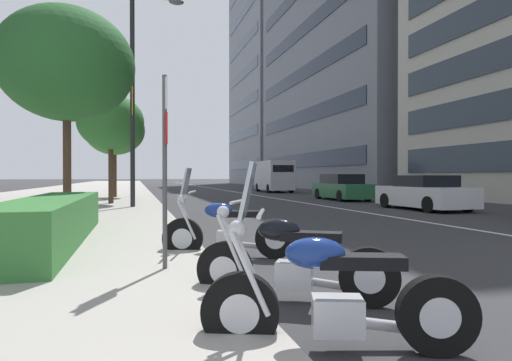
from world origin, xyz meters
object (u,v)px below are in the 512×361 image
object	(u,v)px
street_lamp_with_banners	(140,81)
street_tree_far_plaza	(111,122)
delivery_van_ahead	(274,176)
motorcycle_far_end_row	(292,264)
motorcycle_second_in_row	(226,231)
car_lead_in_lane	(342,188)
street_tree_mid_sidewalk	(67,65)
motorcycle_under_tarp	(332,296)
parking_sign_by_curb	(165,148)
street_tree_by_lamp_post	(115,130)
car_following_behind	(424,194)

from	to	relation	value
street_lamp_with_banners	street_tree_far_plaza	xyz separation A→B (m)	(2.46, 1.22, -1.35)
delivery_van_ahead	street_tree_far_plaza	distance (m)	19.14
motorcycle_far_end_row	delivery_van_ahead	size ratio (longest dim) A/B	0.38
delivery_van_ahead	street_lamp_with_banners	distance (m)	20.57
motorcycle_second_in_row	car_lead_in_lane	size ratio (longest dim) A/B	0.46
street_tree_mid_sidewalk	street_lamp_with_banners	bearing A→B (deg)	-23.69
motorcycle_far_end_row	delivery_van_ahead	xyz separation A→B (m)	(30.12, -9.67, 0.99)
car_lead_in_lane	motorcycle_under_tarp	bearing A→B (deg)	154.28
motorcycle_under_tarp	motorcycle_far_end_row	bearing A→B (deg)	-78.20
motorcycle_under_tarp	street_lamp_with_banners	bearing A→B (deg)	-65.70
motorcycle_under_tarp	parking_sign_by_curb	world-z (taller)	parking_sign_by_curb
street_tree_far_plaza	street_tree_by_lamp_post	world-z (taller)	street_tree_by_lamp_post
motorcycle_far_end_row	parking_sign_by_curb	bearing A→B (deg)	-18.63
street_lamp_with_banners	car_following_behind	bearing A→B (deg)	-104.11
motorcycle_second_in_row	street_tree_far_plaza	distance (m)	13.73
car_lead_in_lane	street_tree_far_plaza	size ratio (longest dim) A/B	0.96
motorcycle_second_in_row	parking_sign_by_curb	world-z (taller)	parking_sign_by_curb
motorcycle_far_end_row	street_tree_mid_sidewalk	bearing A→B (deg)	-39.08
motorcycle_under_tarp	car_lead_in_lane	xyz separation A→B (m)	(19.09, -9.85, 0.26)
parking_sign_by_curb	motorcycle_second_in_row	bearing A→B (deg)	-41.30
motorcycle_far_end_row	car_following_behind	xyz separation A→B (m)	(10.44, -9.60, 0.24)
street_tree_far_plaza	motorcycle_under_tarp	bearing A→B (deg)	-171.70
car_lead_in_lane	street_tree_far_plaza	world-z (taller)	street_tree_far_plaza
car_following_behind	car_lead_in_lane	world-z (taller)	car_lead_in_lane
motorcycle_second_in_row	street_tree_by_lamp_post	size ratio (longest dim) A/B	0.40
street_tree_by_lamp_post	street_tree_far_plaza	bearing A→B (deg)	-178.98
car_lead_in_lane	street_tree_mid_sidewalk	bearing A→B (deg)	126.42
street_tree_mid_sidewalk	street_tree_far_plaza	world-z (taller)	street_tree_mid_sidewalk
motorcycle_far_end_row	car_lead_in_lane	distance (m)	20.23
motorcycle_second_in_row	street_tree_far_plaza	bearing A→B (deg)	-62.85
motorcycle_far_end_row	street_tree_by_lamp_post	size ratio (longest dim) A/B	0.37
street_tree_by_lamp_post	delivery_van_ahead	bearing A→B (deg)	-56.12
street_lamp_with_banners	street_tree_far_plaza	bearing A→B (deg)	26.30
motorcycle_under_tarp	parking_sign_by_curb	xyz separation A→B (m)	(2.69, 1.07, 1.29)
car_lead_in_lane	parking_sign_by_curb	distance (m)	19.73
motorcycle_far_end_row	motorcycle_second_in_row	xyz separation A→B (m)	(2.58, 0.18, 0.03)
street_lamp_with_banners	street_tree_mid_sidewalk	xyz separation A→B (m)	(-4.58, 2.01, -0.64)
motorcycle_second_in_row	street_tree_mid_sidewalk	world-z (taller)	street_tree_mid_sidewalk
motorcycle_second_in_row	delivery_van_ahead	distance (m)	29.27
parking_sign_by_curb	street_lamp_with_banners	size ratio (longest dim) A/B	0.30
car_following_behind	street_tree_far_plaza	world-z (taller)	street_tree_far_plaza
motorcycle_second_in_row	street_tree_by_lamp_post	bearing A→B (deg)	-65.89
car_lead_in_lane	parking_sign_by_curb	xyz separation A→B (m)	(-16.40, 10.92, 1.03)
car_lead_in_lane	parking_sign_by_curb	size ratio (longest dim) A/B	1.85
motorcycle_far_end_row	delivery_van_ahead	distance (m)	31.65
parking_sign_by_curb	motorcycle_under_tarp	bearing A→B (deg)	-158.37
car_lead_in_lane	street_tree_mid_sidewalk	xyz separation A→B (m)	(-9.14, 13.12, 3.76)
street_lamp_with_banners	street_tree_far_plaza	world-z (taller)	street_lamp_with_banners
street_lamp_with_banners	parking_sign_by_curb	bearing A→B (deg)	-179.04
street_tree_far_plaza	street_tree_by_lamp_post	xyz separation A→B (m)	(6.10, 0.11, 0.29)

